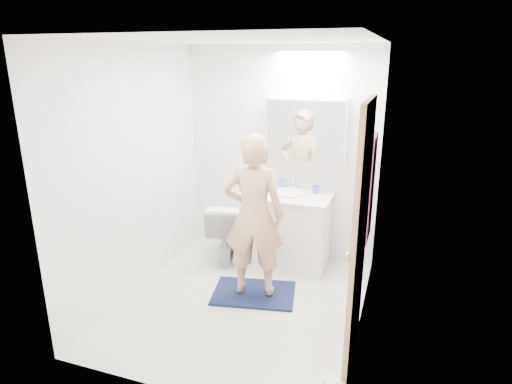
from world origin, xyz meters
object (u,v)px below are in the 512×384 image
at_px(vanity_cabinet, 287,231).
at_px(toilet_paper_roll, 330,384).
at_px(soap_bottle_b, 281,182).
at_px(toothbrush_cup, 316,190).
at_px(toilet, 228,230).
at_px(soap_bottle_a, 263,179).
at_px(medicine_cabinet, 306,131).
at_px(person, 254,216).

distance_m(vanity_cabinet, toilet_paper_roll, 2.05).
relative_size(vanity_cabinet, soap_bottle_b, 5.56).
bearing_deg(toothbrush_cup, toilet_paper_roll, -74.44).
relative_size(toilet, soap_bottle_a, 3.23).
distance_m(soap_bottle_b, toothbrush_cup, 0.41).
distance_m(vanity_cabinet, medicine_cabinet, 1.14).
bearing_deg(toothbrush_cup, medicine_cabinet, 160.98).
relative_size(toilet, soap_bottle_b, 4.39).
distance_m(vanity_cabinet, soap_bottle_b, 0.56).
relative_size(vanity_cabinet, medicine_cabinet, 1.02).
distance_m(soap_bottle_a, toilet_paper_roll, 2.47).
xyz_separation_m(person, toilet_paper_roll, (0.95, -1.06, -0.79)).
height_order(vanity_cabinet, soap_bottle_a, soap_bottle_a).
distance_m(person, soap_bottle_b, 0.97).
bearing_deg(medicine_cabinet, toilet, -157.96).
bearing_deg(vanity_cabinet, toilet_paper_roll, -65.61).
bearing_deg(person, soap_bottle_a, -87.93).
height_order(toilet, toilet_paper_roll, toilet).
xyz_separation_m(medicine_cabinet, soap_bottle_a, (-0.47, -0.06, -0.57)).
distance_m(vanity_cabinet, person, 0.91).
height_order(soap_bottle_b, toothbrush_cup, soap_bottle_b).
distance_m(toilet, person, 0.99).
height_order(vanity_cabinet, soap_bottle_b, soap_bottle_b).
xyz_separation_m(soap_bottle_a, toilet_paper_roll, (1.17, -1.99, -0.88)).
bearing_deg(toothbrush_cup, vanity_cabinet, -150.00).
relative_size(soap_bottle_a, soap_bottle_b, 1.36).
bearing_deg(toilet, vanity_cabinet, 178.07).
xyz_separation_m(medicine_cabinet, toilet, (-0.80, -0.33, -1.14)).
height_order(medicine_cabinet, soap_bottle_b, medicine_cabinet).
xyz_separation_m(toilet, soap_bottle_b, (0.54, 0.30, 0.55)).
relative_size(vanity_cabinet, toilet, 1.27).
xyz_separation_m(person, soap_bottle_b, (-0.01, 0.96, 0.07)).
height_order(vanity_cabinet, toilet_paper_roll, vanity_cabinet).
height_order(soap_bottle_a, soap_bottle_b, soap_bottle_a).
distance_m(toilet, toothbrush_cup, 1.11).
height_order(toilet, toothbrush_cup, toothbrush_cup).
bearing_deg(person, medicine_cabinet, -115.14).
distance_m(medicine_cabinet, soap_bottle_b, 0.65).
height_order(person, toothbrush_cup, person).
height_order(toothbrush_cup, toilet_paper_roll, toothbrush_cup).
xyz_separation_m(medicine_cabinet, soap_bottle_b, (-0.26, -0.03, -0.60)).
xyz_separation_m(person, toothbrush_cup, (0.39, 0.94, 0.03)).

